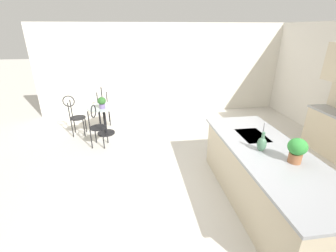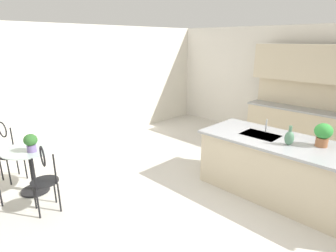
% 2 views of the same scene
% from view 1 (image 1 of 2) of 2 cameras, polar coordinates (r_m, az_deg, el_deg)
% --- Properties ---
extents(ground_plane, '(40.00, 40.00, 0.00)m').
position_cam_1_polar(ground_plane, '(4.02, 8.69, -16.55)').
color(ground_plane, beige).
extents(wall_left_window, '(0.12, 7.80, 2.70)m').
position_cam_1_polar(wall_left_window, '(7.37, -0.17, 13.68)').
color(wall_left_window, silver).
rests_on(wall_left_window, ground).
extents(kitchen_island, '(2.80, 1.06, 0.92)m').
position_cam_1_polar(kitchen_island, '(3.84, 22.93, -11.79)').
color(kitchen_island, beige).
rests_on(kitchen_island, ground).
extents(bistro_table, '(0.80, 0.80, 0.74)m').
position_cam_1_polar(bistro_table, '(6.10, -15.39, 2.04)').
color(bistro_table, black).
rests_on(bistro_table, ground).
extents(chair_near_window, '(0.51, 0.44, 1.04)m').
position_cam_1_polar(chair_near_window, '(6.75, -15.75, 5.16)').
color(chair_near_window, black).
rests_on(chair_near_window, ground).
extents(chair_by_island, '(0.51, 0.45, 1.04)m').
position_cam_1_polar(chair_by_island, '(5.39, -17.17, 0.50)').
color(chair_by_island, black).
rests_on(chair_by_island, ground).
extents(chair_toward_desk, '(0.40, 0.49, 1.04)m').
position_cam_1_polar(chair_toward_desk, '(6.23, -22.02, 2.84)').
color(chair_toward_desk, black).
rests_on(chair_toward_desk, ground).
extents(sink_faucet, '(0.02, 0.02, 0.22)m').
position_cam_1_polar(sink_faucet, '(4.08, 22.57, -0.59)').
color(sink_faucet, '#B2B5BA').
rests_on(sink_faucet, kitchen_island).
extents(potted_plant_on_table, '(0.20, 0.20, 0.28)m').
position_cam_1_polar(potted_plant_on_table, '(5.82, -16.01, 5.72)').
color(potted_plant_on_table, '#7A669E').
rests_on(potted_plant_on_table, bistro_table).
extents(potted_plant_counter_near, '(0.24, 0.24, 0.34)m').
position_cam_1_polar(potted_plant_counter_near, '(3.40, 29.22, -4.98)').
color(potted_plant_counter_near, '#9E603D').
rests_on(potted_plant_counter_near, kitchen_island).
extents(vase_on_counter, '(0.13, 0.13, 0.29)m').
position_cam_1_polar(vase_on_counter, '(3.54, 22.12, -4.08)').
color(vase_on_counter, '#4C7A5B').
rests_on(vase_on_counter, kitchen_island).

